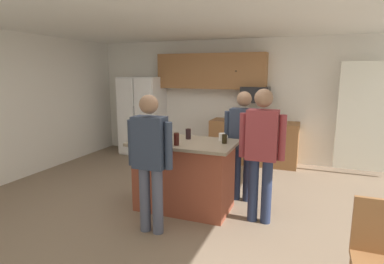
{
  "coord_description": "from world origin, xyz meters",
  "views": [
    {
      "loc": [
        1.72,
        -4.03,
        1.91
      ],
      "look_at": [
        0.1,
        0.16,
        1.05
      ],
      "focal_mm": 29.46,
      "sensor_mm": 36.0,
      "label": 1
    }
  ],
  "objects_px": {
    "kitchen_island": "(184,175)",
    "mug_ceramic_white": "(222,137)",
    "glass_short_whisky": "(188,134)",
    "person_guest_by_door": "(262,147)",
    "person_elder_center": "(243,139)",
    "glass_pilsner": "(176,139)",
    "glass_stout_tall": "(165,134)",
    "person_guest_right": "(150,155)",
    "tumbler_amber": "(225,139)",
    "microwave_over_range": "(255,95)",
    "wooden_chair": "(381,254)",
    "refrigerator": "(142,116)",
    "mug_blue_stoneware": "(151,136)",
    "glass_dark_ale": "(149,137)"
  },
  "relations": [
    {
      "from": "mug_ceramic_white",
      "to": "glass_dark_ale",
      "type": "relative_size",
      "value": 0.98
    },
    {
      "from": "microwave_over_range",
      "to": "glass_stout_tall",
      "type": "relative_size",
      "value": 4.16
    },
    {
      "from": "glass_short_whisky",
      "to": "person_guest_by_door",
      "type": "bearing_deg",
      "value": -10.2
    },
    {
      "from": "refrigerator",
      "to": "person_elder_center",
      "type": "xyz_separation_m",
      "value": [
        2.8,
        -1.94,
        0.04
      ]
    },
    {
      "from": "tumbler_amber",
      "to": "person_elder_center",
      "type": "bearing_deg",
      "value": 74.44
    },
    {
      "from": "microwave_over_range",
      "to": "person_elder_center",
      "type": "distance_m",
      "value": 2.13
    },
    {
      "from": "kitchen_island",
      "to": "glass_short_whisky",
      "type": "bearing_deg",
      "value": 90.65
    },
    {
      "from": "mug_ceramic_white",
      "to": "person_guest_right",
      "type": "bearing_deg",
      "value": -120.28
    },
    {
      "from": "glass_pilsner",
      "to": "glass_stout_tall",
      "type": "height_order",
      "value": "glass_pilsner"
    },
    {
      "from": "kitchen_island",
      "to": "mug_ceramic_white",
      "type": "xyz_separation_m",
      "value": [
        0.47,
        0.23,
        0.53
      ]
    },
    {
      "from": "wooden_chair",
      "to": "glass_dark_ale",
      "type": "bearing_deg",
      "value": -169.88
    },
    {
      "from": "person_guest_right",
      "to": "glass_dark_ale",
      "type": "xyz_separation_m",
      "value": [
        -0.31,
        0.54,
        0.08
      ]
    },
    {
      "from": "glass_short_whisky",
      "to": "glass_dark_ale",
      "type": "distance_m",
      "value": 0.57
    },
    {
      "from": "person_guest_by_door",
      "to": "person_guest_right",
      "type": "relative_size",
      "value": 1.03
    },
    {
      "from": "person_elder_center",
      "to": "glass_pilsner",
      "type": "bearing_deg",
      "value": 10.19
    },
    {
      "from": "person_elder_center",
      "to": "person_guest_by_door",
      "type": "bearing_deg",
      "value": 80.59
    },
    {
      "from": "glass_dark_ale",
      "to": "wooden_chair",
      "type": "distance_m",
      "value": 2.87
    },
    {
      "from": "mug_blue_stoneware",
      "to": "tumbler_amber",
      "type": "bearing_deg",
      "value": 6.17
    },
    {
      "from": "kitchen_island",
      "to": "tumbler_amber",
      "type": "bearing_deg",
      "value": 7.55
    },
    {
      "from": "glass_pilsner",
      "to": "tumbler_amber",
      "type": "bearing_deg",
      "value": 30.56
    },
    {
      "from": "glass_stout_tall",
      "to": "wooden_chair",
      "type": "relative_size",
      "value": 0.14
    },
    {
      "from": "glass_dark_ale",
      "to": "mug_blue_stoneware",
      "type": "xyz_separation_m",
      "value": [
        -0.07,
        0.18,
        -0.02
      ]
    },
    {
      "from": "refrigerator",
      "to": "person_guest_by_door",
      "type": "distance_m",
      "value": 4.06
    },
    {
      "from": "person_elder_center",
      "to": "mug_blue_stoneware",
      "type": "height_order",
      "value": "person_elder_center"
    },
    {
      "from": "person_guest_by_door",
      "to": "glass_pilsner",
      "type": "height_order",
      "value": "person_guest_by_door"
    },
    {
      "from": "kitchen_island",
      "to": "person_elder_center",
      "type": "distance_m",
      "value": 1.01
    },
    {
      "from": "refrigerator",
      "to": "mug_blue_stoneware",
      "type": "bearing_deg",
      "value": -57.83
    },
    {
      "from": "person_guest_by_door",
      "to": "wooden_chair",
      "type": "distance_m",
      "value": 1.76
    },
    {
      "from": "person_elder_center",
      "to": "wooden_chair",
      "type": "bearing_deg",
      "value": 88.52
    },
    {
      "from": "glass_pilsner",
      "to": "microwave_over_range",
      "type": "bearing_deg",
      "value": 80.23
    },
    {
      "from": "person_guest_right",
      "to": "wooden_chair",
      "type": "bearing_deg",
      "value": -94.72
    },
    {
      "from": "kitchen_island",
      "to": "glass_pilsner",
      "type": "height_order",
      "value": "glass_pilsner"
    },
    {
      "from": "glass_pilsner",
      "to": "mug_blue_stoneware",
      "type": "height_order",
      "value": "glass_pilsner"
    },
    {
      "from": "person_guest_right",
      "to": "refrigerator",
      "type": "bearing_deg",
      "value": 39.51
    },
    {
      "from": "microwave_over_range",
      "to": "wooden_chair",
      "type": "xyz_separation_m",
      "value": [
        1.7,
        -3.94,
        -0.93
      ]
    },
    {
      "from": "person_guest_right",
      "to": "glass_pilsner",
      "type": "distance_m",
      "value": 0.53
    },
    {
      "from": "glass_short_whisky",
      "to": "wooden_chair",
      "type": "bearing_deg",
      "value": -33.57
    },
    {
      "from": "microwave_over_range",
      "to": "person_elder_center",
      "type": "height_order",
      "value": "person_elder_center"
    },
    {
      "from": "microwave_over_range",
      "to": "person_guest_by_door",
      "type": "bearing_deg",
      "value": -78.11
    },
    {
      "from": "glass_dark_ale",
      "to": "person_elder_center",
      "type": "bearing_deg",
      "value": 35.84
    },
    {
      "from": "microwave_over_range",
      "to": "person_elder_center",
      "type": "relative_size",
      "value": 0.34
    },
    {
      "from": "refrigerator",
      "to": "person_elder_center",
      "type": "bearing_deg",
      "value": -34.69
    },
    {
      "from": "tumbler_amber",
      "to": "glass_short_whisky",
      "type": "bearing_deg",
      "value": 171.26
    },
    {
      "from": "kitchen_island",
      "to": "glass_dark_ale",
      "type": "xyz_separation_m",
      "value": [
        -0.42,
        -0.22,
        0.55
      ]
    },
    {
      "from": "person_elder_center",
      "to": "glass_stout_tall",
      "type": "relative_size",
      "value": 12.16
    },
    {
      "from": "person_guest_by_door",
      "to": "glass_dark_ale",
      "type": "xyz_separation_m",
      "value": [
        -1.48,
        -0.19,
        0.05
      ]
    },
    {
      "from": "mug_ceramic_white",
      "to": "tumbler_amber",
      "type": "xyz_separation_m",
      "value": [
        0.08,
        -0.16,
        0.01
      ]
    },
    {
      "from": "glass_dark_ale",
      "to": "tumbler_amber",
      "type": "distance_m",
      "value": 1.02
    },
    {
      "from": "microwave_over_range",
      "to": "glass_pilsner",
      "type": "distance_m",
      "value": 2.96
    },
    {
      "from": "microwave_over_range",
      "to": "tumbler_amber",
      "type": "distance_m",
      "value": 2.6
    }
  ]
}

